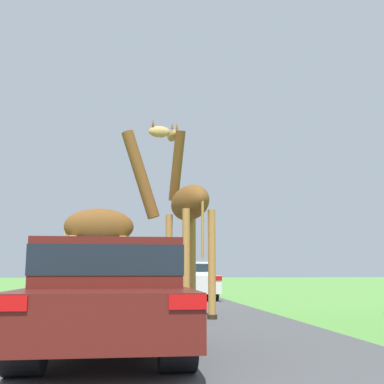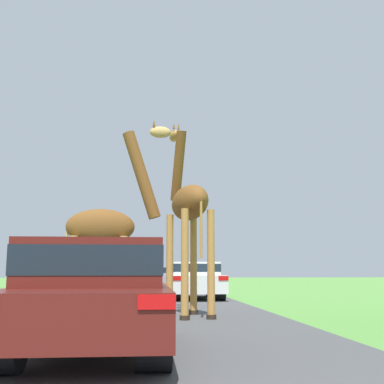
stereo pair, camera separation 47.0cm
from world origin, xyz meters
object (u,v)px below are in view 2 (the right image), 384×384
at_px(giraffe_near_road, 188,210).
at_px(car_queue_right, 195,279).
at_px(giraffe_companion, 107,227).
at_px(car_queue_left, 91,279).
at_px(car_far_ahead, 156,277).
at_px(car_lead_maroon, 94,293).

bearing_deg(giraffe_near_road, car_queue_right, 70.27).
bearing_deg(car_queue_right, giraffe_near_road, -96.52).
height_order(giraffe_companion, car_queue_right, giraffe_companion).
bearing_deg(car_queue_right, car_queue_left, 127.68).
height_order(car_queue_right, car_far_ahead, car_queue_right).
height_order(giraffe_companion, car_queue_left, giraffe_companion).
bearing_deg(car_far_ahead, giraffe_companion, -94.84).
xyz_separation_m(car_queue_right, car_far_ahead, (-1.43, 9.67, -0.03)).
relative_size(giraffe_near_road, car_lead_maroon, 1.24).
bearing_deg(giraffe_companion, car_far_ahead, 174.13).
bearing_deg(car_lead_maroon, car_queue_left, 96.90).
bearing_deg(car_queue_left, car_far_ahead, 47.23).
xyz_separation_m(giraffe_near_road, car_queue_left, (-3.87, 13.49, -1.87)).
bearing_deg(car_far_ahead, car_queue_left, -132.77).
bearing_deg(car_queue_left, car_queue_right, -52.32).
bearing_deg(giraffe_near_road, car_queue_left, 92.81).
height_order(giraffe_near_road, car_queue_right, giraffe_near_road).
relative_size(giraffe_companion, car_queue_left, 1.12).
bearing_deg(car_queue_left, giraffe_near_road, -73.98).
relative_size(car_queue_left, car_far_ahead, 1.03).
xyz_separation_m(car_lead_maroon, car_queue_right, (2.48, 12.40, -0.03)).
relative_size(giraffe_near_road, giraffe_companion, 1.02).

